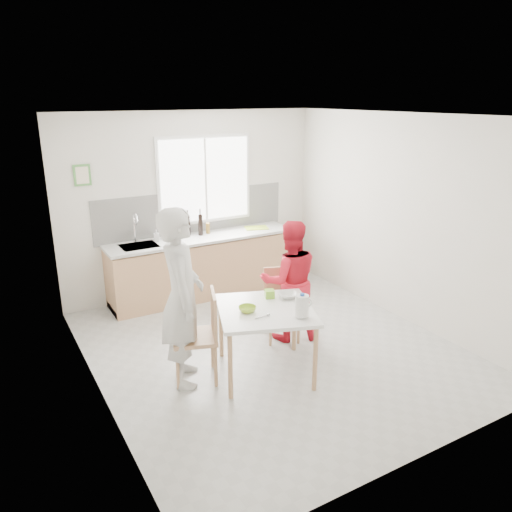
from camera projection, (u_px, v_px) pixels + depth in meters
The scene contains 21 objects.
ground at pixel (271, 348), 6.00m from camera, with size 4.50×4.50×0.00m, color #B7B7B2.
room_shell at pixel (272, 215), 5.50m from camera, with size 4.50×4.50×4.50m.
window at pixel (205, 180), 7.41m from camera, with size 1.50×0.06×1.30m.
backsplash at pixel (194, 212), 7.47m from camera, with size 3.00×0.02×0.65m, color white.
picture_frame at pixel (82, 175), 6.52m from camera, with size 0.22×0.03×0.28m.
kitchen_counter at pixel (203, 269), 7.48m from camera, with size 2.84×0.64×1.37m.
dining_table at pixel (265, 315), 5.28m from camera, with size 1.26×1.26×0.76m.
chair_left at pixel (202, 332), 5.21m from camera, with size 0.58×0.58×0.98m.
chair_far at pixel (281, 300), 6.16m from camera, with size 0.52×0.52×0.88m.
person_white at pixel (182, 298), 5.06m from camera, with size 0.69×0.45×1.88m, color silver.
person_red at pixel (290, 281), 6.05m from camera, with size 0.73×0.57×1.51m, color red.
bowl_green at pixel (247, 309), 5.17m from camera, with size 0.18×0.18×0.06m, color #9ECA2E.
bowl_white at pixel (288, 295), 5.53m from camera, with size 0.22×0.22×0.05m, color silver.
milk_jug at pixel (302, 305), 5.01m from camera, with size 0.19×0.14×0.24m.
green_box at pixel (270, 294), 5.52m from camera, with size 0.10×0.10×0.09m, color #7EC22C.
spoon at pixel (262, 317), 5.03m from camera, with size 0.01×0.01×0.16m, color #A5A5AA.
cutting_board at pixel (256, 228), 7.77m from camera, with size 0.35×0.25×0.01m, color #B3D731.
wine_bottle_a at pixel (200, 225), 7.35m from camera, with size 0.07×0.07×0.32m, color black.
wine_bottle_b at pixel (188, 225), 7.36m from camera, with size 0.07×0.07×0.30m, color black.
jar_amber at pixel (208, 228), 7.46m from camera, with size 0.06×0.06×0.16m, color brown.
soap_bottle at pixel (156, 235), 7.06m from camera, with size 0.08×0.08×0.17m, color #999999.
Camera 1 is at (-2.84, -4.56, 2.90)m, focal length 35.00 mm.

